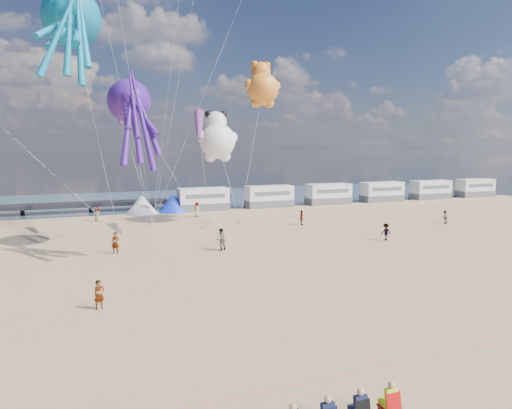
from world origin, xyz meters
name	(u,v)px	position (x,y,z in m)	size (l,w,h in m)	color
ground	(294,325)	(0.00, 0.00, 0.00)	(120.00, 120.00, 0.00)	tan
water	(143,200)	(0.00, 55.00, 0.02)	(120.00, 120.00, 0.00)	#324A60
motorhome_0	(203,199)	(6.00, 40.00, 1.50)	(6.60, 2.50, 3.00)	silver
motorhome_1	(269,196)	(15.50, 40.00, 1.50)	(6.60, 2.50, 3.00)	silver
motorhome_2	(328,194)	(25.00, 40.00, 1.50)	(6.60, 2.50, 3.00)	silver
motorhome_3	(382,192)	(34.50, 40.00, 1.50)	(6.60, 2.50, 3.00)	silver
motorhome_4	(431,190)	(44.00, 40.00, 1.50)	(6.60, 2.50, 3.00)	silver
motorhome_5	(475,188)	(53.50, 40.00, 1.50)	(6.60, 2.50, 3.00)	silver
tent_white	(142,204)	(-2.00, 40.00, 1.20)	(4.00, 4.00, 2.40)	white
tent_blue	(173,203)	(2.00, 40.00, 1.20)	(4.00, 4.00, 2.40)	#1933CC
rope_line	(353,373)	(0.00, -5.00, 0.02)	(0.03, 0.03, 34.00)	#F2338C
standing_person	(99,295)	(-8.49, 5.59, 0.77)	(0.56, 0.37, 1.54)	tan
beachgoer_0	(197,209)	(3.87, 34.74, 0.91)	(0.66, 0.43, 1.81)	#7F6659
beachgoer_1	(221,239)	(1.31, 16.39, 0.90)	(0.88, 0.57, 1.81)	#7F6659
beachgoer_2	(386,232)	(16.36, 14.87, 0.77)	(0.75, 0.58, 1.54)	#7F6659
beachgoer_3	(302,218)	(13.01, 25.00, 0.79)	(1.02, 0.59, 1.58)	#7F6659
beachgoer_5	(115,243)	(-6.77, 18.27, 0.86)	(1.59, 0.51, 1.71)	#7F6659
beachgoer_6	(97,214)	(-7.49, 35.51, 0.81)	(0.59, 0.39, 1.63)	#7F6659
beachgoer_7	(445,217)	(27.88, 19.90, 0.74)	(0.73, 0.47, 1.49)	#7F6659
sandbag_a	(119,234)	(-5.95, 25.90, 0.11)	(0.50, 0.35, 0.22)	gray
sandbag_b	(204,227)	(2.67, 26.88, 0.11)	(0.50, 0.35, 0.22)	gray
sandbag_c	(240,222)	(7.17, 28.55, 0.11)	(0.50, 0.35, 0.22)	gray
sandbag_d	(209,223)	(3.85, 29.21, 0.11)	(0.50, 0.35, 0.22)	gray
sandbag_e	(153,224)	(-2.03, 30.86, 0.11)	(0.50, 0.35, 0.22)	gray
kite_octopus_teal	(72,18)	(-9.20, 26.05, 19.56)	(4.33, 10.11, 11.56)	#0B759C
kite_octopus_purple	(129,101)	(-5.11, 20.70, 12.11)	(3.63, 8.46, 9.67)	#3F1781
kite_panda	(218,141)	(5.02, 29.62, 9.02)	(4.68, 4.40, 6.60)	white
kite_teddy_orange	(263,89)	(10.22, 29.42, 14.78)	(4.35, 4.09, 6.14)	orange
windsock_mid	(199,125)	(1.81, 24.92, 10.44)	(1.00, 6.26, 6.26)	red
windsock_right	(120,114)	(-5.37, 26.34, 11.39)	(0.90, 4.25, 4.25)	red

